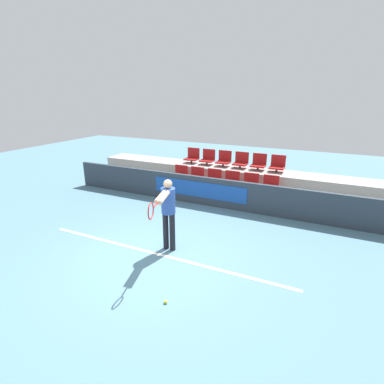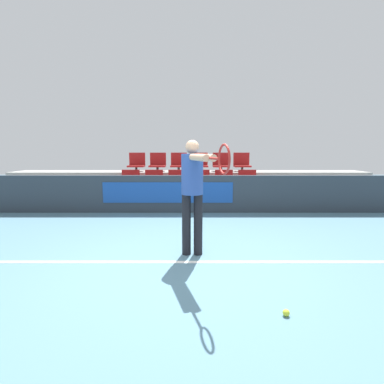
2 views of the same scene
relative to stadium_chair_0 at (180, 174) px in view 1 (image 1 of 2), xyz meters
The scene contains 19 objects.
ground_plane 4.65m from the stadium_chair_0, 69.66° to the right, with size 30.00×30.00×0.00m, color slate.
court_baseline 4.45m from the stadium_chair_0, 68.68° to the right, with size 6.17×0.08×0.01m.
barrier_wall 1.76m from the stadium_chair_0, 24.55° to the right, with size 10.81×0.14×0.93m.
bleacher_tier_front 1.67m from the stadium_chair_0, ahead, with size 10.41×1.03×0.46m.
bleacher_tier_middle 1.85m from the stadium_chair_0, 29.37° to the left, with size 10.41×1.03×0.91m.
stadium_chair_0 is the anchor object (origin of this frame).
stadium_chair_1 0.64m from the stadium_chair_0, ahead, with size 0.49×0.43×0.55m.
stadium_chair_2 1.28m from the stadium_chair_0, ahead, with size 0.49×0.43×0.55m.
stadium_chair_3 1.92m from the stadium_chair_0, ahead, with size 0.49×0.43×0.55m.
stadium_chair_4 2.56m from the stadium_chair_0, ahead, with size 0.49×0.43×0.55m.
stadium_chair_5 3.19m from the stadium_chair_0, ahead, with size 0.49×0.43×0.55m.
stadium_chair_6 1.12m from the stadium_chair_0, 90.00° to the left, with size 0.49×0.43×0.55m.
stadium_chair_7 1.29m from the stadium_chair_0, 58.14° to the left, with size 0.49×0.43×0.55m.
stadium_chair_8 1.70m from the stadium_chair_0, 38.82° to the left, with size 0.49×0.43×0.55m.
stadium_chair_9 2.22m from the stadium_chair_0, 28.21° to the left, with size 0.49×0.43×0.55m.
stadium_chair_10 2.79m from the stadium_chair_0, 21.91° to the left, with size 0.49×0.43×0.55m.
stadium_chair_11 3.39m from the stadium_chair_0, 17.84° to the left, with size 0.49×0.43×0.55m.
tennis_player 4.22m from the stadium_chair_0, 66.07° to the right, with size 0.54×1.51×1.69m.
tennis_ball 6.06m from the stadium_chair_0, 64.82° to the right, with size 0.07×0.07×0.07m.
Camera 1 is at (3.23, -4.85, 3.48)m, focal length 28.00 mm.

